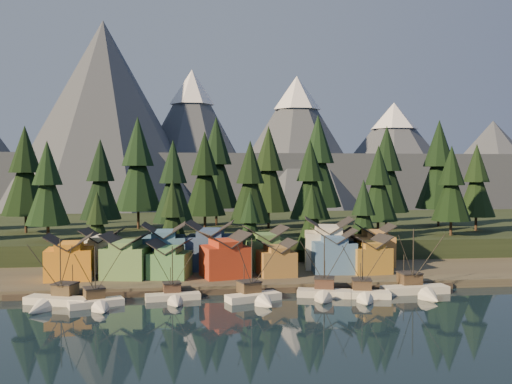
{
  "coord_description": "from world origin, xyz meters",
  "views": [
    {
      "loc": [
        -9.81,
        -85.09,
        21.67
      ],
      "look_at": [
        5.05,
        30.0,
        17.62
      ],
      "focal_mm": 40.0,
      "sensor_mm": 36.0,
      "label": 1
    }
  ],
  "objects": [
    {
      "name": "ground",
      "position": [
        0.0,
        0.0,
        0.0
      ],
      "size": [
        500.0,
        500.0,
        0.0
      ],
      "primitive_type": "plane",
      "color": "black",
      "rests_on": "ground"
    },
    {
      "name": "shore_strip",
      "position": [
        0.0,
        40.0,
        0.75
      ],
      "size": [
        400.0,
        50.0,
        1.5
      ],
      "primitive_type": "cube",
      "color": "#3D362C",
      "rests_on": "ground"
    },
    {
      "name": "hillside",
      "position": [
        0.0,
        90.0,
        3.0
      ],
      "size": [
        420.0,
        100.0,
        6.0
      ],
      "primitive_type": "cube",
      "color": "black",
      "rests_on": "ground"
    },
    {
      "name": "dock",
      "position": [
        0.0,
        16.5,
        0.5
      ],
      "size": [
        80.0,
        4.0,
        1.0
      ],
      "primitive_type": "cube",
      "color": "#3F372D",
      "rests_on": "ground"
    },
    {
      "name": "mountain_ridge",
      "position": [
        -4.2,
        213.59,
        26.06
      ],
      "size": [
        560.0,
        190.0,
        90.0
      ],
      "color": "#474E5B",
      "rests_on": "ground"
    },
    {
      "name": "boat_0",
      "position": [
        -30.55,
        9.77,
        2.15
      ],
      "size": [
        11.83,
        12.22,
        11.95
      ],
      "rotation": [
        0.0,
        0.0,
        -0.36
      ],
      "color": "silver",
      "rests_on": "ground"
    },
    {
      "name": "boat_1",
      "position": [
        -23.42,
        7.75,
        2.08
      ],
      "size": [
        9.29,
        9.78,
        10.73
      ],
      "rotation": [
        0.0,
        0.0,
        0.34
      ],
      "color": "white",
      "rests_on": "ground"
    },
    {
      "name": "boat_2",
      "position": [
        -11.39,
        10.97,
        1.82
      ],
      "size": [
        9.72,
        10.38,
        10.06
      ],
      "rotation": [
        0.0,
        0.0,
        0.13
      ],
      "color": "beige",
      "rests_on": "ground"
    },
    {
      "name": "boat_3",
      "position": [
        2.29,
        8.43,
        2.27
      ],
      "size": [
        10.06,
        10.6,
        11.68
      ],
      "rotation": [
        0.0,
        0.0,
        0.33
      ],
      "color": "white",
      "rests_on": "ground"
    },
    {
      "name": "boat_4",
      "position": [
        14.27,
        10.05,
        2.3
      ],
      "size": [
        9.98,
        10.55,
        11.74
      ],
      "rotation": [
        0.0,
        0.0,
        -0.28
      ],
      "color": "beige",
      "rests_on": "ground"
    },
    {
      "name": "boat_5",
      "position": [
        20.76,
        8.32,
        2.1
      ],
      "size": [
        9.98,
        10.52,
        11.08
      ],
      "rotation": [
        0.0,
        0.0,
        -0.21
      ],
      "color": "white",
      "rests_on": "ground"
    },
    {
      "name": "boat_6",
      "position": [
        31.44,
        10.31,
        2.29
      ],
      "size": [
        12.36,
        13.37,
        12.78
      ],
      "rotation": [
        0.0,
        0.0,
        0.05
      ],
      "color": "silver",
      "rests_on": "ground"
    },
    {
      "name": "house_front_0",
      "position": [
        -31.04,
        25.38,
        5.91
      ],
      "size": [
        8.94,
        8.51,
        8.4
      ],
      "rotation": [
        0.0,
        0.0,
        0.07
      ],
      "color": "orange",
      "rests_on": "shore_strip"
    },
    {
      "name": "house_front_1",
      "position": [
        -20.6,
        25.41,
        5.95
      ],
      "size": [
        9.59,
        9.34,
        8.48
      ],
      "rotation": [
        0.0,
        0.0,
        -0.2
      ],
      "color": "#588548",
      "rests_on": "shore_strip"
    },
    {
      "name": "house_front_2",
      "position": [
        -12.31,
        24.42,
        5.26
      ],
      "size": [
        8.88,
        8.92,
        7.16
      ],
      "rotation": [
        0.0,
        0.0,
        -0.25
      ],
      "color": "#457F46",
      "rests_on": "shore_strip"
    },
    {
      "name": "house_front_3",
      "position": [
        -1.75,
        23.8,
        6.02
      ],
      "size": [
        10.03,
        9.73,
        8.61
      ],
      "rotation": [
        0.0,
        0.0,
        0.22
      ],
      "color": "#A43019",
      "rests_on": "shore_strip"
    },
    {
      "name": "house_front_4",
      "position": [
        8.29,
        23.99,
        5.12
      ],
      "size": [
        7.37,
        7.86,
        6.9
      ],
      "rotation": [
        0.0,
        0.0,
        0.09
      ],
      "color": "olive",
      "rests_on": "shore_strip"
    },
    {
      "name": "house_front_5",
      "position": [
        20.25,
        26.01,
        6.12
      ],
      "size": [
        8.96,
        8.27,
        8.79
      ],
      "rotation": [
        0.0,
        0.0,
        -0.08
      ],
      "color": "#3E6393",
      "rests_on": "shore_strip"
    },
    {
      "name": "house_front_6",
      "position": [
        27.25,
        24.8,
        5.45
      ],
      "size": [
        8.06,
        7.68,
        7.53
      ],
      "rotation": [
        0.0,
        0.0,
        0.08
      ],
      "color": "#A6792A",
      "rests_on": "shore_strip"
    },
    {
      "name": "house_back_0",
      "position": [
        -25.92,
        33.11,
        6.04
      ],
      "size": [
        8.8,
        8.53,
        8.65
      ],
      "rotation": [
        0.0,
        0.0,
        -0.12
      ],
      "color": "silver",
      "rests_on": "shore_strip"
    },
    {
      "name": "house_back_1",
      "position": [
        -13.59,
        32.67,
        6.59
      ],
      "size": [
        8.8,
        8.91,
        9.69
      ],
      "rotation": [
        0.0,
        0.0,
        -0.02
      ],
      "color": "teal",
      "rests_on": "shore_strip"
    },
    {
      "name": "house_back_2",
      "position": [
        -4.11,
        32.89,
        6.73
      ],
      "size": [
        10.56,
        9.92,
        9.96
      ],
      "rotation": [
        0.0,
        0.0,
        -0.15
      ],
      "color": "#314975",
      "rests_on": "shore_strip"
    },
    {
      "name": "house_back_3",
      "position": [
        7.26,
        32.47,
        6.13
      ],
      "size": [
        9.3,
        8.42,
        8.82
      ],
      "rotation": [
        0.0,
        0.0,
        0.09
      ],
      "color": "#4C7740",
      "rests_on": "shore_strip"
    },
    {
      "name": "house_back_4",
      "position": [
        20.69,
        31.8,
        7.03
      ],
      "size": [
        11.19,
        10.88,
        10.52
      ],
      "rotation": [
        0.0,
        0.0,
        -0.18
      ],
      "color": "beige",
      "rests_on": "shore_strip"
    },
    {
      "name": "house_back_5",
      "position": [
        31.45,
        33.73,
        6.14
      ],
      "size": [
        8.88,
        8.97,
        8.84
      ],
      "rotation": [
        0.0,
        0.0,
        -0.14
      ],
      "color": "#AA783C",
      "rests_on": "shore_strip"
    },
    {
      "name": "tree_hill_1",
      "position": [
        -50.0,
        68.0,
        21.16
      ],
      "size": [
        11.9,
        11.9,
        27.72
      ],
      "color": "#332319",
      "rests_on": "hillside"
    },
    {
      "name": "tree_hill_2",
      "position": [
        -40.0,
        48.0,
        18.47
      ],
      "size": [
        9.8,
        9.8,
        22.82
      ],
      "color": "#332319",
      "rests_on": "hillside"
    },
    {
      "name": "tree_hill_3",
      "position": [
        -30.0,
        60.0,
        19.11
      ],
      "size": [
        10.29,
        10.29,
        23.98
      ],
      "color": "#332319",
      "rests_on": "hillside"
    },
    {
      "name": "tree_hill_4",
      "position": [
        -22.0,
        75.0,
        22.97
      ],
      "size": [
        13.32,
        13.32,
        31.03
      ],
      "color": "#332319",
      "rests_on": "hillside"
    },
    {
      "name": "tree_hill_5",
      "position": [
        -12.0,
        50.0,
        18.74
      ],
      "size": [
        10.01,
        10.01,
        23.31
      ],
      "color": "#332319",
      "rests_on": "hillside"
    },
    {
      "name": "tree_hill_6",
      "position": [
        -4.0,
        65.0,
        20.45
      ],
      "size": [
        11.35,
        11.35,
        26.44
      ],
      "color": "#332319",
      "rests_on": "hillside"
    },
    {
      "name": "tree_hill_7",
      "position": [
        6.0,
        48.0,
        18.68
      ],
      "size": [
        9.96,
        9.96,
        23.21
      ],
      "color": "#332319",
      "rests_on": "hillside"
    },
    {
      "name": "tree_hill_8",
      "position": [
        14.0,
        72.0,
        21.63
      ],
      "size": [
        12.27,
        12.27,
        28.59
      ],
      "color": "#332319",
      "rests_on": "hillside"
    },
    {
      "name": "tree_hill_9",
      "position": [
        22.0,
        55.0,
        19.08
      ],
      "size": [
        10.28,
        10.28,
        23.94
      ],
      "color": "#332319",
      "rests_on": "hillside"
    },
    {
      "name": "tree_hill_10",
      "position": [
        30.0,
        80.0,
        23.89
      ],
      "size": [
        14.04,
        14.04,
        32.71
      ],
      "color": "#332319",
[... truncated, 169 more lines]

